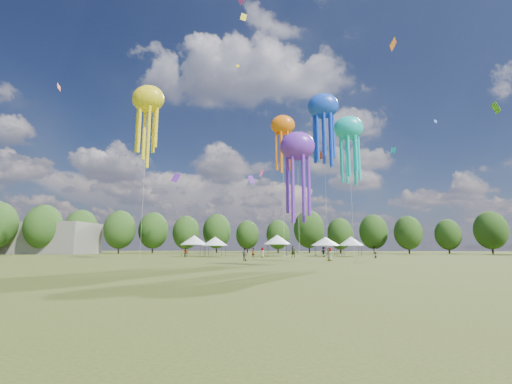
# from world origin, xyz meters

# --- Properties ---
(ground) EXTENTS (300.00, 300.00, 0.00)m
(ground) POSITION_xyz_m (0.00, 0.00, 0.00)
(ground) COLOR #384416
(ground) RESTS_ON ground
(spectator_near) EXTENTS (1.02, 1.00, 1.66)m
(spectator_near) POSITION_xyz_m (-5.33, 32.09, 0.83)
(spectator_near) COLOR gray
(spectator_near) RESTS_ON ground
(spectators_far) EXTENTS (32.47, 18.69, 1.92)m
(spectators_far) POSITION_xyz_m (1.85, 46.84, 0.89)
(spectators_far) COLOR gray
(spectators_far) RESTS_ON ground
(festival_tents) EXTENTS (35.31, 9.03, 4.23)m
(festival_tents) POSITION_xyz_m (-3.90, 56.66, 3.00)
(festival_tents) COLOR #47474C
(festival_tents) RESTS_ON ground
(show_kites) EXTENTS (32.64, 28.99, 28.19)m
(show_kites) POSITION_xyz_m (-3.50, 37.89, 19.94)
(show_kites) COLOR orange
(show_kites) RESTS_ON ground
(small_kites) EXTENTS (72.46, 65.51, 42.89)m
(small_kites) POSITION_xyz_m (3.19, 42.52, 31.45)
(small_kites) COLOR orange
(small_kites) RESTS_ON ground
(treeline) EXTENTS (201.57, 95.24, 13.43)m
(treeline) POSITION_xyz_m (-3.87, 62.51, 6.54)
(treeline) COLOR #38281C
(treeline) RESTS_ON ground
(hangar) EXTENTS (40.00, 12.00, 8.00)m
(hangar) POSITION_xyz_m (-72.00, 72.00, 4.00)
(hangar) COLOR gray
(hangar) RESTS_ON ground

